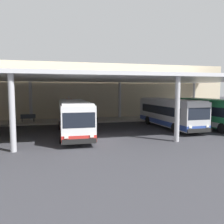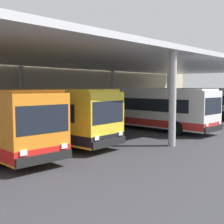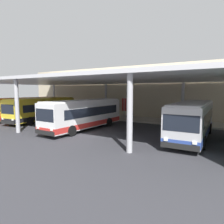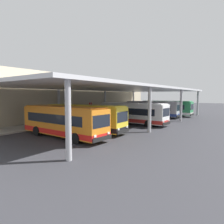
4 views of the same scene
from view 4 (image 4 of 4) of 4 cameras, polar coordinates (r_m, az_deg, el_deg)
The scene contains 12 objects.
ground_plane at distance 29.92m, azimuth 11.40°, elevation -3.49°, with size 200.00×200.00×0.00m, color #333338.
platform_kerb at distance 36.28m, azimuth -5.78°, elevation -1.85°, with size 42.00×4.50×0.18m, color #A39E93.
station_building_facade at distance 38.27m, azimuth -9.50°, elevation 4.35°, with size 48.00×1.60×8.05m, color #C1B293.
canopy_shelter at distance 32.27m, azimuth 2.55°, elevation 6.64°, with size 40.00×17.00×5.55m.
bus_nearest_bay at distance 20.60m, azimuth -14.10°, elevation -2.58°, with size 2.95×10.60×3.17m.
bus_second_bay at distance 23.31m, azimuth -8.12°, elevation -1.65°, with size 3.14×10.66×3.17m.
bus_middle_bay at distance 29.34m, azimuth 6.03°, elevation -0.33°, with size 2.93×10.60×3.17m.
bus_far_bay at distance 39.57m, azimuth 11.53°, elevation 0.90°, with size 2.90×10.59×3.17m.
bus_departing at distance 43.10m, azimuth 15.50°, elevation 1.13°, with size 2.78×10.55×3.17m.
bench_waiting at distance 31.76m, azimuth -13.57°, elevation -1.85°, with size 1.80×0.45×0.92m.
trash_bin at distance 29.38m, azimuth -19.06°, elevation -2.48°, with size 0.52×0.52×0.98m.
banner_sign at distance 34.56m, azimuth -6.30°, elevation 0.97°, with size 0.70×0.12×3.20m.
Camera 4 is at (-27.04, -12.09, 4.22)m, focal length 31.40 mm.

